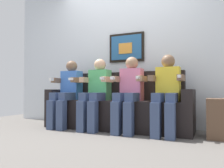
% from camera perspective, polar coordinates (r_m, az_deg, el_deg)
% --- Properties ---
extents(ground_plane, '(6.12, 6.12, 0.00)m').
position_cam_1_polar(ground_plane, '(3.30, -1.08, -12.18)').
color(ground_plane, '#66605B').
extents(back_wall_assembly, '(4.71, 0.10, 2.60)m').
position_cam_1_polar(back_wall_assembly, '(4.01, 3.61, 8.39)').
color(back_wall_assembly, silver).
rests_on(back_wall_assembly, ground_plane).
extents(couch, '(2.31, 0.58, 0.90)m').
position_cam_1_polar(couch, '(3.55, 1.17, -6.34)').
color(couch, black).
rests_on(couch, ground_plane).
extents(person_leftmost, '(0.46, 0.56, 1.11)m').
position_cam_1_polar(person_leftmost, '(3.79, -11.23, -1.57)').
color(person_leftmost, '#3F72CC').
rests_on(person_leftmost, ground_plane).
extents(person_left_center, '(0.46, 0.56, 1.11)m').
position_cam_1_polar(person_left_center, '(3.50, -3.97, -1.60)').
color(person_left_center, '#4CB266').
rests_on(person_left_center, ground_plane).
extents(person_right_center, '(0.46, 0.56, 1.11)m').
position_cam_1_polar(person_right_center, '(3.29, 4.37, -1.59)').
color(person_right_center, pink).
rests_on(person_right_center, ground_plane).
extents(person_rightmost, '(0.46, 0.56, 1.11)m').
position_cam_1_polar(person_rightmost, '(3.15, 13.70, -1.55)').
color(person_rightmost, yellow).
rests_on(person_rightmost, ground_plane).
extents(side_table_right, '(0.40, 0.40, 0.50)m').
position_cam_1_polar(side_table_right, '(3.18, 26.45, -7.85)').
color(side_table_right, brown).
rests_on(side_table_right, ground_plane).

